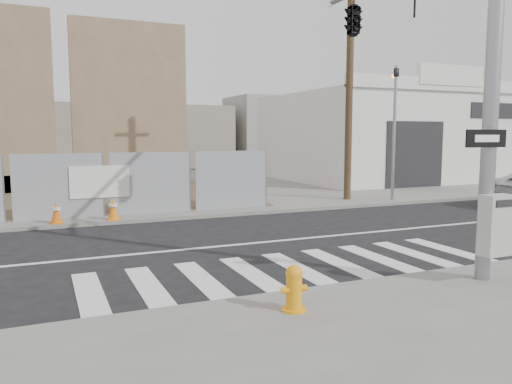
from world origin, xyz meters
name	(u,v)px	position (x,y,z in m)	size (l,w,h in m)	color
ground	(250,244)	(0.00, 0.00, 0.00)	(100.00, 100.00, 0.00)	black
sidewalk_far	(143,187)	(0.00, 14.00, 0.06)	(50.00, 20.00, 0.12)	slate
signal_pole	(391,38)	(2.49, -2.05, 4.78)	(0.96, 5.87, 7.00)	gray
far_signal_pole	(395,114)	(8.00, 4.60, 3.48)	(0.16, 0.20, 5.60)	gray
concrete_wall_right	(131,120)	(-0.50, 14.08, 3.38)	(5.50, 1.30, 8.00)	brown
auto_shop	(384,137)	(14.00, 12.97, 2.54)	(12.00, 10.20, 5.95)	silver
utility_pole_right	(350,69)	(6.50, 5.50, 5.20)	(1.60, 0.28, 10.00)	#4E3C24
fire_hydrant	(294,288)	(-1.35, -4.91, 0.46)	(0.45, 0.45, 0.68)	orange
traffic_cone_c	(56,212)	(-4.32, 4.22, 0.45)	(0.38, 0.38, 0.67)	#DD600B
traffic_cone_d	(113,209)	(-2.72, 4.22, 0.45)	(0.37, 0.37, 0.69)	orange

